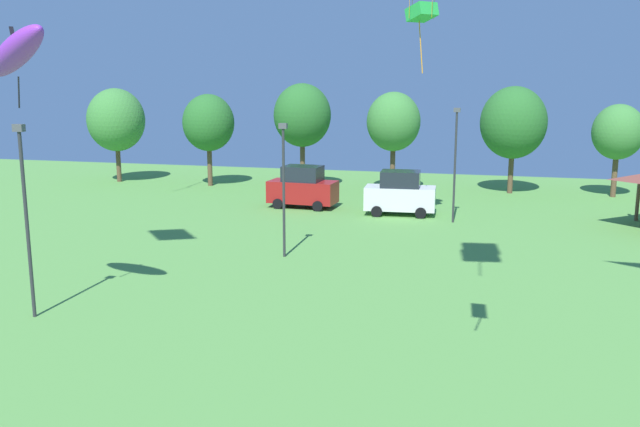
{
  "coord_description": "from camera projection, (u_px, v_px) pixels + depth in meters",
  "views": [
    {
      "loc": [
        2.37,
        2.07,
        7.78
      ],
      "look_at": [
        -1.5,
        17.02,
        4.74
      ],
      "focal_mm": 38.0,
      "sensor_mm": 36.0,
      "label": 1
    }
  ],
  "objects": [
    {
      "name": "parked_car_leftmost",
      "position": [
        303.0,
        187.0,
        42.06
      ],
      "size": [
        4.3,
        2.32,
        2.61
      ],
      "rotation": [
        0.0,
        0.0,
        -0.06
      ],
      "color": "maroon",
      "rests_on": "ground"
    },
    {
      "name": "treeline_tree_4",
      "position": [
        513.0,
        123.0,
        46.73
      ],
      "size": [
        4.54,
        4.54,
        7.43
      ],
      "color": "brown",
      "rests_on": "ground"
    },
    {
      "name": "treeline_tree_1",
      "position": [
        208.0,
        123.0,
        50.16
      ],
      "size": [
        3.83,
        3.83,
        6.83
      ],
      "color": "brown",
      "rests_on": "ground"
    },
    {
      "name": "treeline_tree_2",
      "position": [
        302.0,
        116.0,
        48.5
      ],
      "size": [
        4.12,
        4.12,
        7.61
      ],
      "color": "brown",
      "rests_on": "ground"
    },
    {
      "name": "light_post_0",
      "position": [
        284.0,
        182.0,
        29.79
      ],
      "size": [
        0.36,
        0.2,
        5.97
      ],
      "color": "#2D2D33",
      "rests_on": "ground"
    },
    {
      "name": "kite_flying_5",
      "position": [
        15.0,
        52.0,
        20.59
      ],
      "size": [
        3.85,
        2.66,
        2.71
      ],
      "color": "purple"
    },
    {
      "name": "light_post_1",
      "position": [
        455.0,
        159.0,
        37.15
      ],
      "size": [
        0.36,
        0.2,
        6.34
      ],
      "color": "#2D2D33",
      "rests_on": "ground"
    },
    {
      "name": "light_post_2",
      "position": [
        26.0,
        211.0,
        22.01
      ],
      "size": [
        0.36,
        0.2,
        6.43
      ],
      "color": "#2D2D33",
      "rests_on": "ground"
    },
    {
      "name": "parked_car_second_from_left",
      "position": [
        400.0,
        193.0,
        39.78
      ],
      "size": [
        4.2,
        2.29,
        2.6
      ],
      "rotation": [
        0.0,
        0.0,
        0.06
      ],
      "color": "silver",
      "rests_on": "ground"
    },
    {
      "name": "treeline_tree_3",
      "position": [
        393.0,
        122.0,
        47.75
      ],
      "size": [
        3.79,
        3.79,
        7.03
      ],
      "color": "brown",
      "rests_on": "ground"
    },
    {
      "name": "treeline_tree_5",
      "position": [
        618.0,
        132.0,
        45.27
      ],
      "size": [
        3.37,
        3.37,
        6.27
      ],
      "color": "brown",
      "rests_on": "ground"
    },
    {
      "name": "treeline_tree_0",
      "position": [
        116.0,
        120.0,
        52.21
      ],
      "size": [
        4.39,
        4.39,
        7.23
      ],
      "color": "brown",
      "rests_on": "ground"
    }
  ]
}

